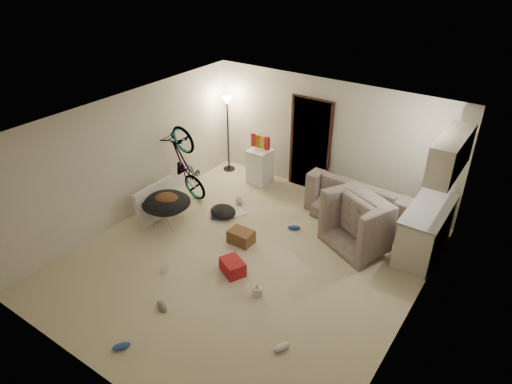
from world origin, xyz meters
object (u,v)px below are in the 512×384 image
Objects in this scene: bicycle at (186,179)px; mini_fridge at (260,166)px; tv_box at (158,201)px; drink_case_a at (241,237)px; kitchen_counter at (425,231)px; saucer_chair at (167,207)px; armchair at (372,224)px; sofa at (360,204)px; floor_lamp at (227,118)px; juicer at (257,291)px; drink_case_b at (233,267)px.

mini_fridge is at bearing -23.06° from bicycle.
drink_case_a is (1.91, 0.19, -0.22)m from tv_box.
tv_box is at bearing -159.09° from kitchen_counter.
kitchen_counter reaches higher than saucer_chair.
armchair is at bearing 22.46° from tv_box.
bicycle is (-3.85, -0.71, 0.08)m from armchair.
mini_fridge is (-3.87, 0.55, -0.04)m from kitchen_counter.
tv_box reaches higher than sofa.
tv_box is at bearing -87.67° from floor_lamp.
tv_box is 4.51× the size of juicer.
drink_case_b is 1.82× the size of juicer.
floor_lamp is at bearing 92.73° from tv_box.
juicer is (2.09, -3.16, -0.30)m from mini_fridge.
mini_fridge is at bearing 10.98° from armchair.
sofa is 2.52m from drink_case_a.
kitchen_counter is at bearing 23.68° from saucer_chair.
sofa is 0.87m from armchair.
saucer_chair is at bearing -79.77° from floor_lamp.
bicycle is 7.57× the size of juicer.
bicycle is 1.74m from mini_fridge.
juicer is at bearing -46.87° from floor_lamp.
bicycle is 1.68× the size of tv_box.
mini_fridge reaches higher than armchair.
mini_fridge is 2.51m from tv_box.
sofa is 4.67× the size of drink_case_a.
floor_lamp is at bearing 10.30° from bicycle.
drink_case_a reaches higher than juicer.
tv_box is 2.47× the size of drink_case_b.
mini_fridge is 0.85× the size of saucer_chair.
drink_case_a is at bearing 136.20° from juicer.
mini_fridge is 1.87× the size of drink_case_b.
bicycle is at bearing 36.39° from armchair.
sofa is 1.98× the size of tv_box.
mini_fridge is 2.42m from drink_case_a.
drink_case_b is (1.44, -2.94, -0.27)m from mini_fridge.
tv_box reaches higher than drink_case_a.
armchair is 3.09m from mini_fridge.
armchair reaches higher than sofa.
tv_box is (-4.73, -1.81, -0.09)m from kitchen_counter.
tv_box is 2.38m from drink_case_b.
mini_fridge is 0.76× the size of tv_box.
armchair is 3.87m from saucer_chair.
juicer is at bearing -43.67° from drink_case_a.
sofa is at bearing -27.87° from armchair.
saucer_chair is at bearing 164.92° from juicer.
floor_lamp is 2.76m from saucer_chair.
saucer_chair reaches higher than drink_case_a.
sofa is 2.48m from mini_fridge.
sofa is 3.80m from saucer_chair.
saucer_chair is at bearing -168.85° from drink_case_a.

